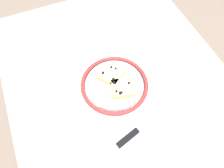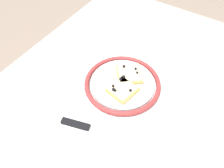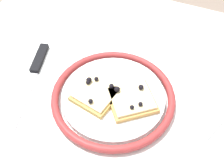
{
  "view_description": "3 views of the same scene",
  "coord_description": "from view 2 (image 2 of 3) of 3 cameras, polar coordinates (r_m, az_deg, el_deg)",
  "views": [
    {
      "loc": [
        0.44,
        -0.2,
        1.51
      ],
      "look_at": [
        0.05,
        -0.04,
        0.8
      ],
      "focal_mm": 35.27,
      "sensor_mm": 36.0,
      "label": 1
    },
    {
      "loc": [
        0.5,
        0.22,
        1.4
      ],
      "look_at": [
        0.08,
        -0.05,
        0.79
      ],
      "focal_mm": 37.92,
      "sensor_mm": 36.0,
      "label": 2
    },
    {
      "loc": [
        -0.09,
        0.3,
        1.26
      ],
      "look_at": [
        0.07,
        -0.06,
        0.79
      ],
      "focal_mm": 44.81,
      "sensor_mm": 36.0,
      "label": 3
    }
  ],
  "objects": [
    {
      "name": "plate",
      "position": [
        0.81,
        2.54,
        0.07
      ],
      "size": [
        0.26,
        0.26,
        0.02
      ],
      "color": "white",
      "rests_on": "dining_table"
    },
    {
      "name": "fork",
      "position": [
        0.93,
        9.77,
        7.23
      ],
      "size": [
        0.09,
        0.19,
        0.0
      ],
      "color": "silver",
      "rests_on": "dining_table"
    },
    {
      "name": "pizza_slice_near",
      "position": [
        0.77,
        2.48,
        -1.3
      ],
      "size": [
        0.1,
        0.1,
        0.03
      ],
      "color": "tan",
      "rests_on": "plate"
    },
    {
      "name": "knife",
      "position": [
        0.72,
        -6.35,
        -10.27
      ],
      "size": [
        0.08,
        0.24,
        0.01
      ],
      "color": "silver",
      "rests_on": "dining_table"
    },
    {
      "name": "pizza_slice_far",
      "position": [
        0.82,
        4.17,
        2.51
      ],
      "size": [
        0.12,
        0.12,
        0.03
      ],
      "color": "tan",
      "rests_on": "plate"
    },
    {
      "name": "ground_plane",
      "position": [
        1.51,
        3.44,
        -18.43
      ],
      "size": [
        6.0,
        6.0,
        0.0
      ],
      "primitive_type": "plane",
      "color": "gray"
    },
    {
      "name": "dining_table",
      "position": [
        0.91,
        5.44,
        -2.63
      ],
      "size": [
        0.99,
        0.86,
        0.77
      ],
      "color": "white",
      "rests_on": "ground_plane"
    }
  ]
}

